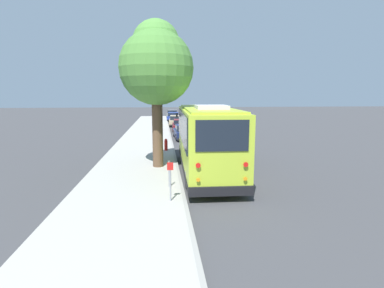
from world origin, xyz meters
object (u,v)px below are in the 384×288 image
Objects in this scene: parked_sedan_navy at (184,132)px; parked_sedan_maroon at (181,126)px; sign_post_near at (170,181)px; sign_post_far at (169,174)px; parked_sedan_tan at (176,121)px; fire_hydrant at (166,145)px; shuttle_bus at (207,137)px; parked_sedan_blue at (173,117)px; street_tree at (156,64)px; parked_sedan_gray at (172,114)px.

parked_sedan_navy reaches higher than parked_sedan_maroon.
sign_post_near reaches higher than sign_post_far.
fire_hydrant is (-17.82, 1.55, -0.05)m from parked_sedan_tan.
shuttle_bus reaches higher than sign_post_far.
parked_sedan_tan is at bearing 4.14° from parked_sedan_maroon.
parked_sedan_blue is 0.59× the size of street_tree.
shuttle_bus reaches higher than sign_post_near.
parked_sedan_gray is at bearing 2.47° from parked_sedan_maroon.
street_tree is 5.37× the size of sign_post_near.
parked_sedan_gray is at bearing -1.73° from parked_sedan_navy.
parked_sedan_tan is at bearing -175.02° from parked_sedan_blue.
parked_sedan_tan is 13.09m from parked_sedan_gray.
parked_sedan_maroon is at bearing -2.43° from parked_sedan_navy.
parked_sedan_blue is 3.19× the size of sign_post_near.
parked_sedan_blue is at bearing -2.44° from sign_post_near.
parked_sedan_tan is 17.89m from fire_hydrant.
shuttle_bus is at bearing -24.78° from sign_post_near.
parked_sedan_blue is (18.55, 0.26, -0.00)m from parked_sedan_navy.
sign_post_near reaches higher than parked_sedan_gray.
parked_sedan_tan is (23.52, 0.40, -1.27)m from shuttle_bus.
parked_sedan_gray is 5.63× the size of fire_hydrant.
sign_post_far is 8.24m from fire_hydrant.
shuttle_bus is 1.14× the size of street_tree.
parked_sedan_gray is at bearing 2.44° from parked_sedan_tan.
fire_hydrant is (-6.35, 1.75, -0.03)m from parked_sedan_navy.
parked_sedan_blue is at bearing -2.56° from sign_post_far.
shuttle_bus is at bearing -174.44° from parked_sedan_gray.
parked_sedan_maroon is 0.89× the size of parked_sedan_tan.
shuttle_bus is 4.54m from street_tree.
parked_sedan_maroon is at bearing -4.93° from sign_post_far.
parked_sedan_navy is at bearing -11.68° from street_tree.
fire_hydrant is at bearing 0.07° from sign_post_far.
parked_sedan_blue reaches higher than parked_sedan_maroon.
street_tree is at bearing -178.36° from parked_sedan_gray.
parked_sedan_blue is 33.17m from sign_post_far.
parked_sedan_gray reaches higher than sign_post_far.
parked_sedan_navy is at bearing -176.51° from parked_sedan_tan.
street_tree reaches higher than fire_hydrant.
parked_sedan_tan is 26.10m from sign_post_far.
street_tree is at bearing 166.14° from parked_sedan_navy.
parked_sedan_maroon is at bearing -4.56° from sign_post_near.
parked_sedan_blue is 4.09× the size of sign_post_far.
parked_sedan_tan is 7.08m from parked_sedan_blue.
street_tree is (-22.28, 2.04, 4.90)m from parked_sedan_tan.
parked_sedan_maroon is 12.67m from parked_sedan_blue.
shuttle_bus reaches higher than parked_sedan_navy.
fire_hydrant is (-30.91, 1.56, -0.07)m from parked_sedan_gray.
parked_sedan_navy is at bearing -6.10° from sign_post_near.
parked_sedan_tan is 3.33× the size of sign_post_near.
parked_sedan_maroon is 17.55m from street_tree.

